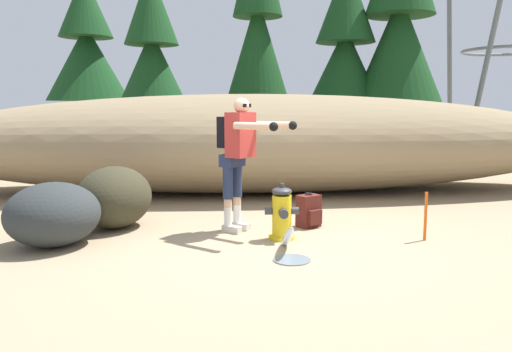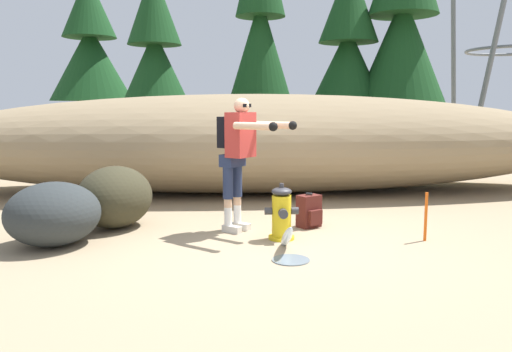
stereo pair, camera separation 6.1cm
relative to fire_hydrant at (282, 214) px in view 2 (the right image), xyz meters
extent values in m
cube|color=#998466|center=(-0.03, -0.21, -0.34)|extent=(56.00, 56.00, 0.04)
ellipsoid|color=#897556|center=(-0.03, 3.56, 0.61)|extent=(12.98, 3.20, 1.86)
cylinder|color=gold|center=(0.00, 0.00, -0.30)|extent=(0.32, 0.32, 0.04)
cylinder|color=gold|center=(0.00, 0.00, -0.02)|extent=(0.24, 0.24, 0.51)
ellipsoid|color=#333338|center=(0.00, 0.00, 0.28)|extent=(0.25, 0.25, 0.10)
cylinder|color=#333338|center=(0.00, 0.00, 0.36)|extent=(0.06, 0.06, 0.05)
cylinder|color=#333338|center=(-0.16, 0.00, 0.04)|extent=(0.09, 0.09, 0.09)
cylinder|color=#333338|center=(0.16, 0.00, 0.04)|extent=(0.09, 0.09, 0.09)
cylinder|color=#333338|center=(0.00, -0.16, 0.04)|extent=(0.11, 0.09, 0.11)
ellipsoid|color=silver|center=(0.00, -0.52, -0.16)|extent=(0.10, 0.76, 0.48)
cylinder|color=slate|center=(0.00, -0.88, -0.31)|extent=(0.41, 0.41, 0.01)
cube|color=beige|center=(-0.48, 0.52, -0.27)|extent=(0.27, 0.24, 0.09)
cylinder|color=white|center=(-0.53, 0.56, -0.11)|extent=(0.10, 0.10, 0.24)
cylinder|color=#DBAD89|center=(-0.53, 0.56, 0.07)|extent=(0.10, 0.10, 0.11)
cylinder|color=#232D4C|center=(-0.53, 0.56, 0.35)|extent=(0.13, 0.13, 0.44)
cube|color=beige|center=(-0.61, 0.37, -0.27)|extent=(0.27, 0.24, 0.09)
cylinder|color=white|center=(-0.65, 0.40, -0.11)|extent=(0.10, 0.10, 0.24)
cylinder|color=#DBAD89|center=(-0.65, 0.40, 0.07)|extent=(0.10, 0.10, 0.11)
cylinder|color=#232D4C|center=(-0.65, 0.40, 0.35)|extent=(0.13, 0.13, 0.44)
cube|color=#232D4C|center=(-0.59, 0.48, 0.62)|extent=(0.36, 0.37, 0.16)
cube|color=#B2332D|center=(-0.49, 0.40, 0.95)|extent=(0.41, 0.43, 0.57)
cube|color=black|center=(-0.64, 0.52, 0.98)|extent=(0.30, 0.32, 0.40)
sphere|color=#DBAD89|center=(-0.47, 0.38, 1.32)|extent=(0.20, 0.20, 0.20)
cube|color=black|center=(-0.41, 0.33, 1.32)|extent=(0.11, 0.13, 0.04)
cylinder|color=#DBAD89|center=(-0.06, 0.34, 1.08)|extent=(0.51, 0.43, 0.09)
sphere|color=black|center=(0.15, 0.17, 1.08)|extent=(0.11, 0.11, 0.11)
cylinder|color=#DBAD89|center=(-0.34, -0.01, 1.08)|extent=(0.51, 0.43, 0.09)
sphere|color=black|center=(-0.13, -0.18, 1.08)|extent=(0.11, 0.11, 0.11)
cube|color=#511E19|center=(0.44, 0.61, -0.10)|extent=(0.36, 0.33, 0.44)
cube|color=#511E19|center=(0.51, 0.50, -0.16)|extent=(0.21, 0.16, 0.20)
torus|color=black|center=(0.44, 0.61, 0.14)|extent=(0.10, 0.10, 0.02)
cube|color=black|center=(0.45, 0.75, -0.10)|extent=(0.06, 0.05, 0.37)
cube|color=black|center=(0.31, 0.66, -0.10)|extent=(0.06, 0.05, 0.37)
ellipsoid|color=#353120|center=(-2.18, 0.76, 0.10)|extent=(1.32, 1.40, 0.84)
ellipsoid|color=#2C3132|center=(-2.71, -0.10, 0.06)|extent=(1.50, 1.51, 0.75)
cylinder|color=#47331E|center=(-4.81, 10.30, 0.58)|extent=(0.30, 0.30, 1.80)
cone|color=#143D19|center=(-4.81, 10.30, 2.64)|extent=(2.54, 2.54, 2.32)
cone|color=#143D19|center=(-4.81, 10.30, 4.38)|extent=(1.65, 1.65, 1.94)
cylinder|color=#47331E|center=(-2.53, 7.99, 0.31)|extent=(0.27, 0.27, 1.25)
cone|color=#143D19|center=(-2.53, 7.99, 2.14)|extent=(2.23, 2.23, 2.41)
cone|color=#143D19|center=(-2.53, 7.99, 3.95)|extent=(1.45, 1.45, 2.01)
cylinder|color=#47331E|center=(0.31, 7.91, 0.28)|extent=(0.25, 0.25, 1.20)
cone|color=#143D19|center=(0.31, 7.91, 2.57)|extent=(2.07, 2.07, 3.37)
cylinder|color=#47331E|center=(2.78, 8.16, 0.26)|extent=(0.31, 0.31, 1.16)
cone|color=#143D19|center=(2.78, 8.16, 2.18)|extent=(2.55, 2.55, 2.67)
cone|color=#143D19|center=(2.78, 8.16, 4.18)|extent=(1.66, 1.66, 2.22)
cylinder|color=#47331E|center=(4.18, 7.80, 0.23)|extent=(0.35, 0.35, 1.10)
cone|color=#143D19|center=(4.18, 7.80, 2.57)|extent=(2.91, 2.91, 3.56)
cylinder|color=slate|center=(7.39, 11.62, 3.11)|extent=(0.98, 0.98, 6.88)
cylinder|color=slate|center=(7.39, 8.93, 3.11)|extent=(0.98, 0.98, 6.88)
torus|color=slate|center=(8.74, 10.28, 3.11)|extent=(2.90, 2.90, 0.10)
cylinder|color=#E55914|center=(1.74, -0.19, -0.02)|extent=(0.04, 0.04, 0.60)
camera|label=1|loc=(-0.77, -6.07, 1.32)|focal=35.52mm
camera|label=2|loc=(-0.71, -6.07, 1.32)|focal=35.52mm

